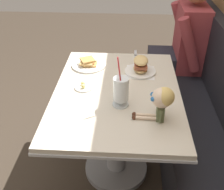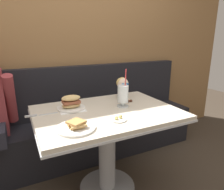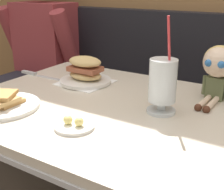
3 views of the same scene
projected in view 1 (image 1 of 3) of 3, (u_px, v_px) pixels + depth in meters
The scene contains 10 objects.
ground_plane at pixel (93, 168), 2.17m from camera, with size 8.00×8.00×0.00m, color #382D23.
booth_bench at pixel (205, 142), 1.94m from camera, with size 2.60×0.48×1.00m.
diner_table at pixel (117, 114), 1.86m from camera, with size 1.11×0.81×0.74m.
toast_plate at pixel (89, 64), 2.01m from camera, with size 0.25×0.25×0.06m.
milkshake_glass at pixel (121, 91), 1.56m from camera, with size 0.10×0.10×0.32m.
sandwich_plate at pixel (141, 67), 1.91m from camera, with size 0.22×0.22×0.12m.
butter_saucer at pixel (84, 87), 1.76m from camera, with size 0.12×0.12×0.04m.
butter_knife at pixel (136, 55), 2.17m from camera, with size 0.24×0.02×0.01m.
seated_doll at pixel (162, 100), 1.43m from camera, with size 0.12×0.22×0.20m.
diner_patron at pixel (186, 38), 2.47m from camera, with size 0.55×0.48×0.81m.
Camera 1 is at (1.47, 0.24, 1.68)m, focal length 43.85 mm.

